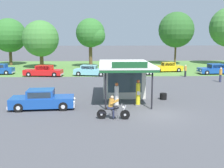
# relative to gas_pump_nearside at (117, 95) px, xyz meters

# --- Properties ---
(ground_plane) EXTENTS (300.00, 300.00, 0.00)m
(ground_plane) POSITION_rel_gas_pump_nearside_xyz_m (2.66, -2.24, -0.84)
(ground_plane) COLOR #4C4C51
(grass_verge_strip) EXTENTS (120.00, 24.00, 0.01)m
(grass_verge_strip) POSITION_rel_gas_pump_nearside_xyz_m (2.66, 27.76, -0.84)
(grass_verge_strip) COLOR #56843D
(grass_verge_strip) RESTS_ON ground
(service_station_kiosk) EXTENTS (4.35, 7.33, 3.59)m
(service_station_kiosk) POSITION_rel_gas_pump_nearside_xyz_m (0.84, 3.47, 0.99)
(service_station_kiosk) COLOR silver
(service_station_kiosk) RESTS_ON ground
(gas_pump_nearside) EXTENTS (0.44, 0.44, 1.85)m
(gas_pump_nearside) POSITION_rel_gas_pump_nearside_xyz_m (0.00, 0.00, 0.00)
(gas_pump_nearside) COLOR slate
(gas_pump_nearside) RESTS_ON ground
(gas_pump_offside) EXTENTS (0.44, 0.44, 2.07)m
(gas_pump_offside) POSITION_rel_gas_pump_nearside_xyz_m (1.68, 0.00, 0.11)
(gas_pump_offside) COLOR slate
(gas_pump_offside) RESTS_ON ground
(motorcycle_with_rider) EXTENTS (2.19, 0.70, 1.58)m
(motorcycle_with_rider) POSITION_rel_gas_pump_nearside_xyz_m (-0.45, -3.44, -0.19)
(motorcycle_with_rider) COLOR black
(motorcycle_with_rider) RESTS_ON ground
(featured_classic_sedan) EXTENTS (4.97, 2.19, 1.46)m
(featured_classic_sedan) POSITION_rel_gas_pump_nearside_xyz_m (-5.65, -0.56, -0.18)
(featured_classic_sedan) COLOR #19479E
(featured_classic_sedan) RESTS_ON ground
(parked_car_back_row_far_left) EXTENTS (5.04, 2.18, 1.57)m
(parked_car_back_row_far_left) POSITION_rel_gas_pump_nearside_xyz_m (3.80, 17.51, -0.13)
(parked_car_back_row_far_left) COLOR #B7B7BC
(parked_car_back_row_far_left) RESTS_ON ground
(parked_car_back_row_centre_right) EXTENTS (5.06, 2.68, 1.45)m
(parked_car_back_row_centre_right) POSITION_rel_gas_pump_nearside_xyz_m (-2.66, 16.92, -0.17)
(parked_car_back_row_centre_right) COLOR #7AC6D1
(parked_car_back_row_centre_right) RESTS_ON ground
(parked_car_second_row_spare) EXTENTS (5.05, 2.22, 1.47)m
(parked_car_second_row_spare) POSITION_rel_gas_pump_nearside_xyz_m (15.43, 17.82, -0.17)
(parked_car_second_row_spare) COLOR #19479E
(parked_car_second_row_spare) RESTS_ON ground
(parked_car_back_row_left) EXTENTS (5.55, 2.33, 1.50)m
(parked_car_back_row_left) POSITION_rel_gas_pump_nearside_xyz_m (-9.13, 16.59, -0.17)
(parked_car_back_row_left) COLOR red
(parked_car_back_row_left) RESTS_ON ground
(parked_car_back_row_right) EXTENTS (5.06, 2.33, 1.46)m
(parked_car_back_row_right) POSITION_rel_gas_pump_nearside_xyz_m (9.05, 20.70, -0.18)
(parked_car_back_row_right) COLOR gold
(parked_car_back_row_right) RESTS_ON ground
(bystander_leaning_by_kiosk) EXTENTS (0.34, 0.34, 1.76)m
(bystander_leaning_by_kiosk) POSITION_rel_gas_pump_nearside_xyz_m (13.05, 10.72, 0.09)
(bystander_leaning_by_kiosk) COLOR #2D3351
(bystander_leaning_by_kiosk) RESTS_ON ground
(bystander_chatting_near_pumps) EXTENTS (0.34, 0.34, 1.61)m
(bystander_chatting_near_pumps) POSITION_rel_gas_pump_nearside_xyz_m (10.24, 15.27, 0.00)
(bystander_chatting_near_pumps) COLOR black
(bystander_chatting_near_pumps) RESTS_ON ground
(tree_oak_centre) EXTENTS (6.79, 6.79, 10.08)m
(tree_oak_centre) POSITION_rel_gas_pump_nearside_xyz_m (13.32, 31.68, 5.83)
(tree_oak_centre) COLOR brown
(tree_oak_centre) RESTS_ON ground
(tree_oak_left) EXTENTS (6.19, 6.19, 8.15)m
(tree_oak_left) POSITION_rel_gas_pump_nearside_xyz_m (-11.63, 26.51, 4.08)
(tree_oak_left) COLOR brown
(tree_oak_left) RESTS_ON ground
(tree_oak_far_right) EXTENTS (5.13, 5.04, 8.55)m
(tree_oak_far_right) POSITION_rel_gas_pump_nearside_xyz_m (-2.83, 27.12, 5.03)
(tree_oak_far_right) COLOR brown
(tree_oak_far_right) RESTS_ON ground
(tree_oak_far_left) EXTENTS (6.33, 6.33, 8.79)m
(tree_oak_far_left) POSITION_rel_gas_pump_nearside_xyz_m (-18.28, 31.63, 4.62)
(tree_oak_far_left) COLOR brown
(tree_oak_far_left) RESTS_ON ground
(spare_tire_stack) EXTENTS (0.60, 0.60, 0.54)m
(spare_tire_stack) POSITION_rel_gas_pump_nearside_xyz_m (4.17, 2.04, -0.57)
(spare_tire_stack) COLOR black
(spare_tire_stack) RESTS_ON ground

